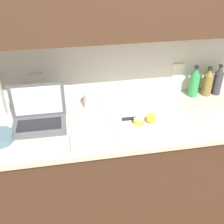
{
  "coord_description": "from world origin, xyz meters",
  "views": [
    {
      "loc": [
        -0.62,
        -1.54,
        1.93
      ],
      "look_at": [
        -0.34,
        -0.01,
        0.98
      ],
      "focal_mm": 45.0,
      "sensor_mm": 36.0,
      "label": 1
    }
  ],
  "objects_px": {
    "lemon_half_cut": "(139,121)",
    "bottle_green_soda": "(218,81)",
    "lemon_whole_beside": "(151,118)",
    "laptop": "(39,115)",
    "bottle_oil_tall": "(208,82)",
    "measuring_cup": "(91,100)",
    "bottle_water_clear": "(194,83)",
    "cutting_board": "(141,121)",
    "knife": "(136,118)"
  },
  "relations": [
    {
      "from": "cutting_board",
      "to": "lemon_half_cut",
      "type": "height_order",
      "value": "lemon_half_cut"
    },
    {
      "from": "lemon_whole_beside",
      "to": "bottle_water_clear",
      "type": "distance_m",
      "value": 0.54
    },
    {
      "from": "bottle_green_soda",
      "to": "lemon_half_cut",
      "type": "bearing_deg",
      "value": -156.0
    },
    {
      "from": "lemon_whole_beside",
      "to": "bottle_oil_tall",
      "type": "bearing_deg",
      "value": 30.19
    },
    {
      "from": "bottle_oil_tall",
      "to": "measuring_cup",
      "type": "distance_m",
      "value": 0.91
    },
    {
      "from": "laptop",
      "to": "lemon_half_cut",
      "type": "distance_m",
      "value": 0.65
    },
    {
      "from": "bottle_green_soda",
      "to": "bottle_water_clear",
      "type": "bearing_deg",
      "value": -180.0
    },
    {
      "from": "knife",
      "to": "measuring_cup",
      "type": "bearing_deg",
      "value": 140.35
    },
    {
      "from": "measuring_cup",
      "to": "bottle_water_clear",
      "type": "bearing_deg",
      "value": 2.19
    },
    {
      "from": "laptop",
      "to": "measuring_cup",
      "type": "bearing_deg",
      "value": 23.49
    },
    {
      "from": "cutting_board",
      "to": "bottle_oil_tall",
      "type": "xyz_separation_m",
      "value": [
        0.6,
        0.29,
        0.1
      ]
    },
    {
      "from": "laptop",
      "to": "bottle_water_clear",
      "type": "height_order",
      "value": "laptop"
    },
    {
      "from": "knife",
      "to": "bottle_oil_tall",
      "type": "height_order",
      "value": "bottle_oil_tall"
    },
    {
      "from": "cutting_board",
      "to": "bottle_water_clear",
      "type": "relative_size",
      "value": 1.56
    },
    {
      "from": "cutting_board",
      "to": "knife",
      "type": "height_order",
      "value": "knife"
    },
    {
      "from": "bottle_oil_tall",
      "to": "measuring_cup",
      "type": "height_order",
      "value": "bottle_oil_tall"
    },
    {
      "from": "bottle_green_soda",
      "to": "bottle_water_clear",
      "type": "xyz_separation_m",
      "value": [
        -0.19,
        -0.0,
        0.0
      ]
    },
    {
      "from": "knife",
      "to": "lemon_half_cut",
      "type": "relative_size",
      "value": 4.06
    },
    {
      "from": "lemon_whole_beside",
      "to": "knife",
      "type": "bearing_deg",
      "value": 150.07
    },
    {
      "from": "knife",
      "to": "measuring_cup",
      "type": "distance_m",
      "value": 0.36
    },
    {
      "from": "cutting_board",
      "to": "bottle_water_clear",
      "type": "bearing_deg",
      "value": 30.42
    },
    {
      "from": "laptop",
      "to": "bottle_water_clear",
      "type": "bearing_deg",
      "value": 9.52
    },
    {
      "from": "lemon_whole_beside",
      "to": "bottle_water_clear",
      "type": "bearing_deg",
      "value": 36.23
    },
    {
      "from": "laptop",
      "to": "lemon_half_cut",
      "type": "xyz_separation_m",
      "value": [
        0.64,
        -0.13,
        -0.03
      ]
    },
    {
      "from": "lemon_half_cut",
      "to": "bottle_oil_tall",
      "type": "relative_size",
      "value": 0.31
    },
    {
      "from": "cutting_board",
      "to": "laptop",
      "type": "bearing_deg",
      "value": 170.89
    },
    {
      "from": "bottle_oil_tall",
      "to": "measuring_cup",
      "type": "xyz_separation_m",
      "value": [
        -0.9,
        -0.03,
        -0.05
      ]
    },
    {
      "from": "knife",
      "to": "laptop",
      "type": "bearing_deg",
      "value": 173.35
    },
    {
      "from": "cutting_board",
      "to": "bottle_green_soda",
      "type": "xyz_separation_m",
      "value": [
        0.68,
        0.29,
        0.11
      ]
    },
    {
      "from": "laptop",
      "to": "lemon_half_cut",
      "type": "bearing_deg",
      "value": -11.27
    },
    {
      "from": "lemon_whole_beside",
      "to": "laptop",
      "type": "bearing_deg",
      "value": 169.49
    },
    {
      "from": "knife",
      "to": "cutting_board",
      "type": "bearing_deg",
      "value": -37.45
    },
    {
      "from": "knife",
      "to": "lemon_whole_beside",
      "type": "xyz_separation_m",
      "value": [
        0.09,
        -0.05,
        0.03
      ]
    },
    {
      "from": "bottle_green_soda",
      "to": "measuring_cup",
      "type": "bearing_deg",
      "value": -178.24
    },
    {
      "from": "lemon_whole_beside",
      "to": "bottle_water_clear",
      "type": "xyz_separation_m",
      "value": [
        0.43,
        0.31,
        0.07
      ]
    },
    {
      "from": "bottle_water_clear",
      "to": "bottle_green_soda",
      "type": "bearing_deg",
      "value": 0.0
    },
    {
      "from": "measuring_cup",
      "to": "bottle_oil_tall",
      "type": "bearing_deg",
      "value": 1.92
    },
    {
      "from": "bottle_water_clear",
      "to": "measuring_cup",
      "type": "bearing_deg",
      "value": -177.81
    },
    {
      "from": "lemon_whole_beside",
      "to": "bottle_green_soda",
      "type": "distance_m",
      "value": 0.7
    },
    {
      "from": "lemon_half_cut",
      "to": "measuring_cup",
      "type": "relative_size",
      "value": 0.59
    },
    {
      "from": "bottle_oil_tall",
      "to": "lemon_whole_beside",
      "type": "bearing_deg",
      "value": -149.81
    },
    {
      "from": "bottle_water_clear",
      "to": "cutting_board",
      "type": "bearing_deg",
      "value": -149.58
    },
    {
      "from": "lemon_whole_beside",
      "to": "measuring_cup",
      "type": "height_order",
      "value": "measuring_cup"
    },
    {
      "from": "knife",
      "to": "bottle_oil_tall",
      "type": "bearing_deg",
      "value": 23.22
    },
    {
      "from": "lemon_half_cut",
      "to": "bottle_green_soda",
      "type": "height_order",
      "value": "bottle_green_soda"
    },
    {
      "from": "laptop",
      "to": "lemon_whole_beside",
      "type": "bearing_deg",
      "value": -9.94
    },
    {
      "from": "laptop",
      "to": "cutting_board",
      "type": "relative_size",
      "value": 0.93
    },
    {
      "from": "knife",
      "to": "bottle_green_soda",
      "type": "bearing_deg",
      "value": 20.83
    },
    {
      "from": "knife",
      "to": "bottle_oil_tall",
      "type": "relative_size",
      "value": 1.24
    },
    {
      "from": "laptop",
      "to": "knife",
      "type": "xyz_separation_m",
      "value": [
        0.63,
        -0.08,
        -0.04
      ]
    }
  ]
}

